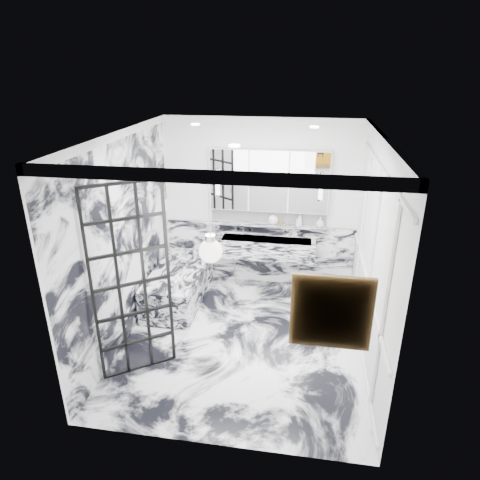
% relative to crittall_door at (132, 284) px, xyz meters
% --- Properties ---
extents(floor, '(3.60, 3.60, 0.00)m').
position_rel_crittall_door_xyz_m(floor, '(1.18, 0.80, -1.20)').
color(floor, white).
rests_on(floor, ground).
extents(ceiling, '(3.60, 3.60, 0.00)m').
position_rel_crittall_door_xyz_m(ceiling, '(1.18, 0.80, 1.60)').
color(ceiling, white).
rests_on(ceiling, wall_back).
extents(wall_back, '(3.60, 0.00, 3.60)m').
position_rel_crittall_door_xyz_m(wall_back, '(1.18, 2.60, 0.20)').
color(wall_back, white).
rests_on(wall_back, floor).
extents(wall_front, '(3.60, 0.00, 3.60)m').
position_rel_crittall_door_xyz_m(wall_front, '(1.18, -1.00, 0.20)').
color(wall_front, white).
rests_on(wall_front, floor).
extents(wall_left, '(0.00, 3.60, 3.60)m').
position_rel_crittall_door_xyz_m(wall_left, '(-0.42, 0.80, 0.20)').
color(wall_left, white).
rests_on(wall_left, floor).
extents(wall_right, '(0.00, 3.60, 3.60)m').
position_rel_crittall_door_xyz_m(wall_right, '(2.78, 0.80, 0.20)').
color(wall_right, white).
rests_on(wall_right, floor).
extents(marble_clad_back, '(3.18, 0.05, 1.05)m').
position_rel_crittall_door_xyz_m(marble_clad_back, '(1.18, 2.57, -0.67)').
color(marble_clad_back, white).
rests_on(marble_clad_back, floor).
extents(marble_clad_left, '(0.02, 3.56, 2.68)m').
position_rel_crittall_door_xyz_m(marble_clad_left, '(-0.41, 0.80, 0.14)').
color(marble_clad_left, white).
rests_on(marble_clad_left, floor).
extents(panel_molding, '(0.03, 3.40, 2.30)m').
position_rel_crittall_door_xyz_m(panel_molding, '(2.76, 0.80, 0.10)').
color(panel_molding, white).
rests_on(panel_molding, floor).
extents(soap_bottle_a, '(0.11, 0.11, 0.21)m').
position_rel_crittall_door_xyz_m(soap_bottle_a, '(1.85, 2.51, -0.00)').
color(soap_bottle_a, '#8C5919').
rests_on(soap_bottle_a, ledge).
extents(soap_bottle_b, '(0.09, 0.09, 0.17)m').
position_rel_crittall_door_xyz_m(soap_bottle_b, '(1.83, 2.51, -0.02)').
color(soap_bottle_b, '#4C4C51').
rests_on(soap_bottle_b, ledge).
extents(soap_bottle_c, '(0.17, 0.17, 0.17)m').
position_rel_crittall_door_xyz_m(soap_bottle_c, '(2.18, 2.51, -0.02)').
color(soap_bottle_c, silver).
rests_on(soap_bottle_c, ledge).
extents(face_pot, '(0.17, 0.17, 0.17)m').
position_rel_crittall_door_xyz_m(face_pot, '(1.42, 2.51, -0.03)').
color(face_pot, white).
rests_on(face_pot, ledge).
extents(amber_bottle, '(0.04, 0.04, 0.10)m').
position_rel_crittall_door_xyz_m(amber_bottle, '(1.56, 2.51, -0.06)').
color(amber_bottle, '#8C5919').
rests_on(amber_bottle, ledge).
extents(flower_vase, '(0.08, 0.08, 0.12)m').
position_rel_crittall_door_xyz_m(flower_vase, '(0.19, 0.98, -0.59)').
color(flower_vase, silver).
rests_on(flower_vase, bathtub).
extents(crittall_door, '(0.74, 0.54, 2.40)m').
position_rel_crittall_door_xyz_m(crittall_door, '(0.00, 0.00, 0.00)').
color(crittall_door, black).
rests_on(crittall_door, floor).
extents(artwork, '(0.58, 0.06, 0.58)m').
position_rel_crittall_door_xyz_m(artwork, '(2.20, -0.96, 0.44)').
color(artwork, '#BF8D13').
rests_on(artwork, wall_front).
extents(pendant_light, '(0.23, 0.23, 0.23)m').
position_rel_crittall_door_xyz_m(pendant_light, '(1.04, -0.40, 0.66)').
color(pendant_light, white).
rests_on(pendant_light, ceiling).
extents(trough_sink, '(1.60, 0.45, 0.30)m').
position_rel_crittall_door_xyz_m(trough_sink, '(1.33, 2.35, -0.47)').
color(trough_sink, silver).
rests_on(trough_sink, wall_back).
extents(ledge, '(1.90, 0.14, 0.04)m').
position_rel_crittall_door_xyz_m(ledge, '(1.33, 2.52, -0.13)').
color(ledge, silver).
rests_on(ledge, wall_back).
extents(subway_tile, '(1.90, 0.03, 0.23)m').
position_rel_crittall_door_xyz_m(subway_tile, '(1.33, 2.58, 0.01)').
color(subway_tile, white).
rests_on(subway_tile, wall_back).
extents(mirror_cabinet, '(1.90, 0.16, 1.00)m').
position_rel_crittall_door_xyz_m(mirror_cabinet, '(1.33, 2.52, 0.62)').
color(mirror_cabinet, white).
rests_on(mirror_cabinet, wall_back).
extents(sconce_left, '(0.07, 0.07, 0.40)m').
position_rel_crittall_door_xyz_m(sconce_left, '(0.51, 2.43, 0.58)').
color(sconce_left, white).
rests_on(sconce_left, mirror_cabinet).
extents(sconce_right, '(0.07, 0.07, 0.40)m').
position_rel_crittall_door_xyz_m(sconce_right, '(2.15, 2.43, 0.58)').
color(sconce_right, white).
rests_on(sconce_right, mirror_cabinet).
extents(bathtub, '(0.75, 1.65, 0.55)m').
position_rel_crittall_door_xyz_m(bathtub, '(0.00, 1.69, -0.92)').
color(bathtub, silver).
rests_on(bathtub, floor).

